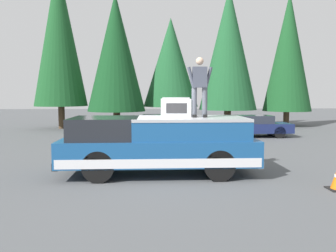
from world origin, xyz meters
name	(u,v)px	position (x,y,z in m)	size (l,w,h in m)	color
ground_plane	(152,175)	(0.00, 0.00, 0.00)	(90.00, 90.00, 0.00)	#4C4F51
pickup_truck	(159,144)	(0.16, -0.20, 0.87)	(2.01, 5.54, 1.65)	navy
compressor_unit	(176,107)	(0.36, -0.70, 1.93)	(0.65, 0.84, 0.56)	silver
person_on_truck_bed	(200,85)	(0.11, -1.36, 2.55)	(0.29, 0.72, 1.69)	#4C515B
parked_car_navy	(252,126)	(8.72, -5.49, 0.58)	(1.64, 4.10, 1.16)	navy
parked_car_black	(158,125)	(9.71, -0.40, 0.58)	(1.64, 4.10, 1.16)	black
conifer_far_left	(288,52)	(14.86, -9.84, 5.30)	(3.41, 3.41, 9.54)	#4C3826
conifer_left	(229,49)	(14.12, -5.35, 5.42)	(3.97, 3.97, 9.63)	#4C3826
conifer_center_left	(171,63)	(14.44, -1.38, 4.48)	(3.79, 3.79, 7.53)	#4C3826
conifer_center_right	(116,53)	(13.00, 2.25, 4.98)	(3.75, 3.75, 8.77)	#4C3826
conifer_right	(59,34)	(13.75, 6.01, 6.23)	(3.48, 3.48, 10.97)	#4C3826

